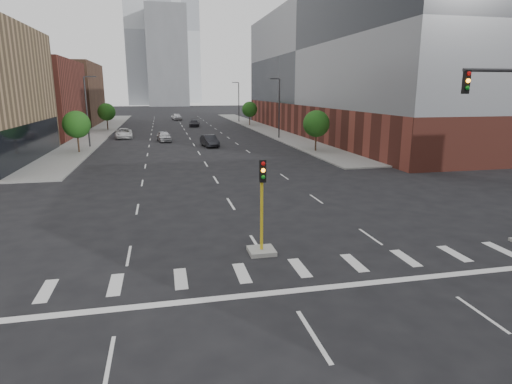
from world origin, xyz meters
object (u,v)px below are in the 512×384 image
object	(u,v)px
car_deep_right	(194,123)
car_near_left	(164,136)
car_mid_right	(210,141)
car_far_left	(124,133)
median_traffic_signal	(262,233)
car_distant	(177,117)

from	to	relation	value
car_deep_right	car_near_left	bearing A→B (deg)	-96.06
car_mid_right	car_far_left	xyz separation A→B (m)	(-11.94, 13.04, -0.01)
median_traffic_signal	car_mid_right	world-z (taller)	median_traffic_signal
car_near_left	car_mid_right	world-z (taller)	car_mid_right
car_far_left	car_deep_right	distance (m)	22.94
car_mid_right	car_distant	distance (m)	52.50
car_near_left	car_deep_right	xyz separation A→B (m)	(6.37, 24.96, -0.07)
car_mid_right	car_distant	size ratio (longest dim) A/B	0.92
car_near_left	median_traffic_signal	bearing A→B (deg)	-91.86
car_mid_right	car_far_left	world-z (taller)	car_mid_right
car_far_left	car_near_left	bearing A→B (deg)	-47.30
car_far_left	car_mid_right	bearing A→B (deg)	-51.66
car_deep_right	car_distant	world-z (taller)	car_distant
median_traffic_signal	car_far_left	world-z (taller)	median_traffic_signal
car_distant	median_traffic_signal	bearing A→B (deg)	-98.75
car_near_left	car_far_left	distance (m)	8.32
car_distant	car_near_left	bearing A→B (deg)	-103.50
car_far_left	car_distant	size ratio (longest dim) A/B	1.08
car_far_left	car_distant	xyz separation A→B (m)	(9.60, 39.41, 0.10)
median_traffic_signal	car_deep_right	xyz separation A→B (m)	(2.41, 70.99, -0.29)
car_deep_right	car_distant	xyz separation A→B (m)	(-2.84, 20.13, 0.17)
car_mid_right	car_deep_right	size ratio (longest dim) A/B	0.98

